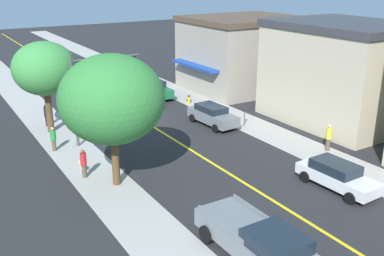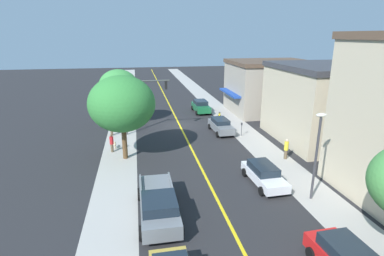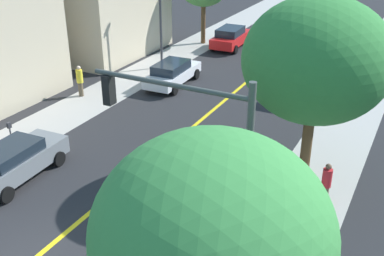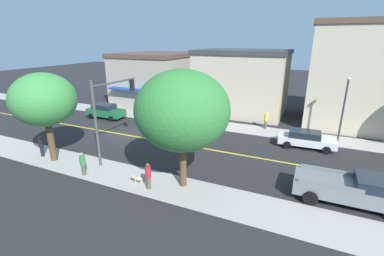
% 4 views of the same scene
% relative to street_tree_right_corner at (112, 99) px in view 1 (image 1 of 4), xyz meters
% --- Properties ---
extents(ground_plane, '(140.00, 140.00, 0.00)m').
position_rel_street_tree_right_corner_xyz_m(ground_plane, '(-6.14, -9.22, -4.89)').
color(ground_plane, '#262628').
extents(sidewalk_left, '(3.10, 126.00, 0.01)m').
position_rel_street_tree_right_corner_xyz_m(sidewalk_left, '(-12.86, -9.22, -4.89)').
color(sidewalk_left, '#ADA8A0').
rests_on(sidewalk_left, ground).
extents(sidewalk_right, '(3.10, 126.00, 0.01)m').
position_rel_street_tree_right_corner_xyz_m(sidewalk_right, '(0.58, -9.22, -4.89)').
color(sidewalk_right, '#ADA8A0').
rests_on(sidewalk_right, ground).
extents(road_centerline_stripe, '(0.20, 126.00, 0.00)m').
position_rel_street_tree_right_corner_xyz_m(road_centerline_stripe, '(-6.14, -9.22, -4.89)').
color(road_centerline_stripe, yellow).
rests_on(road_centerline_stripe, ground).
extents(pale_office_building, '(11.63, 9.35, 7.10)m').
position_rel_street_tree_right_corner_xyz_m(pale_office_building, '(-19.44, -13.93, -1.33)').
color(pale_office_building, '#A39989').
rests_on(pale_office_building, ground).
extents(tan_rowhouse, '(8.63, 10.66, 7.69)m').
position_rel_street_tree_right_corner_xyz_m(tan_rowhouse, '(-19.46, -1.50, -1.03)').
color(tan_rowhouse, beige).
rests_on(tan_rowhouse, ground).
extents(street_tree_right_corner, '(5.58, 5.58, 7.27)m').
position_rel_street_tree_right_corner_xyz_m(street_tree_right_corner, '(0.00, 0.00, 0.00)').
color(street_tree_right_corner, brown).
rests_on(street_tree_right_corner, ground).
extents(street_tree_left_far, '(4.51, 4.51, 6.64)m').
position_rel_street_tree_right_corner_xyz_m(street_tree_left_far, '(0.78, -10.71, -0.19)').
color(street_tree_left_far, brown).
rests_on(street_tree_left_far, ground).
extents(fire_hydrant, '(0.44, 0.24, 0.79)m').
position_rel_street_tree_right_corner_xyz_m(fire_hydrant, '(-11.76, -11.73, -4.50)').
color(fire_hydrant, yellow).
rests_on(fire_hydrant, ground).
extents(parking_meter, '(0.12, 0.18, 1.46)m').
position_rel_street_tree_right_corner_xyz_m(parking_meter, '(-12.11, -4.12, -3.94)').
color(parking_meter, '#4C4C51').
rests_on(parking_meter, ground).
extents(traffic_light_mast, '(4.87, 0.32, 6.25)m').
position_rel_street_tree_right_corner_xyz_m(traffic_light_mast, '(-1.48, -6.80, -0.72)').
color(traffic_light_mast, '#474C47').
rests_on(traffic_light_mast, ground).
extents(grey_sedan_left_curb, '(2.09, 4.62, 1.54)m').
position_rel_street_tree_right_corner_xyz_m(grey_sedan_left_curb, '(-10.24, -5.69, -4.08)').
color(grey_sedan_left_curb, slate).
rests_on(grey_sedan_left_curb, ground).
extents(white_sedan_left_curb, '(2.10, 4.67, 1.46)m').
position_rel_street_tree_right_corner_xyz_m(white_sedan_left_curb, '(-10.03, 6.71, -4.12)').
color(white_sedan_left_curb, silver).
rests_on(white_sedan_left_curb, ground).
extents(green_sedan_left_curb, '(2.15, 4.52, 1.65)m').
position_rel_street_tree_right_corner_xyz_m(green_sedan_left_curb, '(-9.99, -15.18, -4.04)').
color(green_sedan_left_curb, '#196638').
rests_on(green_sedan_left_curb, ground).
extents(grey_pickup_truck, '(2.39, 6.19, 1.78)m').
position_rel_street_tree_right_corner_xyz_m(grey_pickup_truck, '(-2.18, 9.65, -3.98)').
color(grey_pickup_truck, slate).
rests_on(grey_pickup_truck, ground).
extents(pedestrian_green_shirt, '(0.37, 0.37, 1.64)m').
position_rel_street_tree_right_corner_xyz_m(pedestrian_green_shirt, '(1.61, -6.77, -4.03)').
color(pedestrian_green_shirt, brown).
rests_on(pedestrian_green_shirt, ground).
extents(pedestrian_black_shirt, '(0.32, 0.32, 1.69)m').
position_rel_street_tree_right_corner_xyz_m(pedestrian_black_shirt, '(0.69, -12.11, -3.99)').
color(pedestrian_black_shirt, black).
rests_on(pedestrian_black_shirt, ground).
extents(pedestrian_yellow_shirt, '(0.37, 0.37, 1.83)m').
position_rel_street_tree_right_corner_xyz_m(pedestrian_yellow_shirt, '(-13.81, 2.65, -3.93)').
color(pedestrian_yellow_shirt, brown).
rests_on(pedestrian_yellow_shirt, ground).
extents(pedestrian_red_shirt, '(0.35, 0.35, 1.71)m').
position_rel_street_tree_right_corner_xyz_m(pedestrian_red_shirt, '(1.25, -1.76, -3.99)').
color(pedestrian_red_shirt, brown).
rests_on(pedestrian_red_shirt, ground).
extents(small_dog, '(0.35, 0.76, 0.57)m').
position_rel_street_tree_right_corner_xyz_m(small_dog, '(1.07, -2.76, -4.52)').
color(small_dog, '#C6B28C').
rests_on(small_dog, ground).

